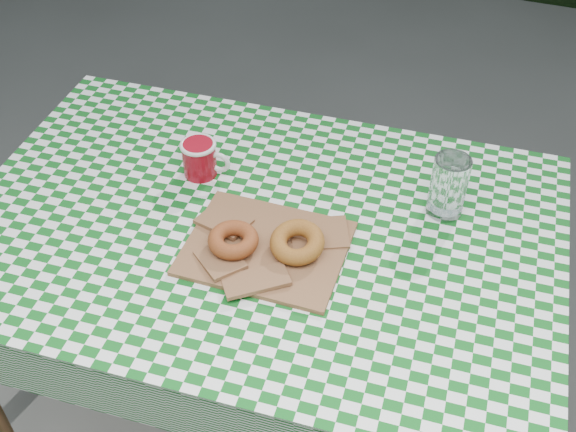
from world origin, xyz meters
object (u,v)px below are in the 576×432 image
object	(u,v)px
paper_bag	(266,247)
coffee_mug	(199,159)
table	(262,335)
drinking_glass	(448,186)

from	to	relation	value
paper_bag	coffee_mug	bearing A→B (deg)	142.03
table	paper_bag	distance (m)	0.40
paper_bag	coffee_mug	size ratio (longest dim) A/B	2.11
table	paper_bag	world-z (taller)	paper_bag
table	paper_bag	size ratio (longest dim) A/B	3.90
coffee_mug	drinking_glass	xyz separation A→B (m)	(0.55, 0.06, 0.03)
table	paper_bag	bearing A→B (deg)	-59.09
paper_bag	drinking_glass	bearing A→B (deg)	37.02
table	drinking_glass	xyz separation A→B (m)	(0.36, 0.18, 0.45)
table	drinking_glass	bearing A→B (deg)	22.90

